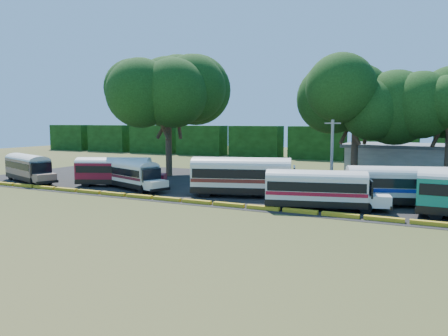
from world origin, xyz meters
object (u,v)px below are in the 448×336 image
at_px(bus_cream_west, 131,172).
at_px(tree_west, 168,92).
at_px(bus_red, 116,170).
at_px(bus_beige, 28,166).
at_px(bus_white_red, 318,187).

bearing_deg(bus_cream_west, tree_west, 122.55).
height_order(bus_red, bus_cream_west, bus_red).
distance_m(bus_red, tree_west, 13.27).
distance_m(bus_beige, bus_white_red, 33.66).
height_order(bus_red, bus_white_red, bus_white_red).
distance_m(bus_white_red, tree_west, 27.12).
relative_size(bus_beige, tree_west, 0.66).
distance_m(bus_cream_west, tree_west, 14.05).
xyz_separation_m(bus_cream_west, tree_west, (-2.34, 10.71, 8.80)).
distance_m(bus_cream_west, bus_white_red, 20.05).
relative_size(bus_red, bus_white_red, 0.98).
xyz_separation_m(bus_cream_west, bus_white_red, (19.95, -2.04, 0.06)).
bearing_deg(tree_west, bus_white_red, -29.76).
bearing_deg(tree_west, bus_beige, -133.89).
distance_m(bus_beige, bus_cream_west, 13.75).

